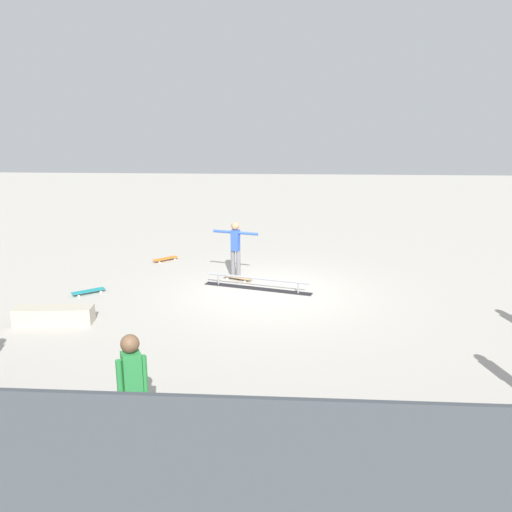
# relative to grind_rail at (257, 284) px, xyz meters

# --- Properties ---
(ground_plane) EXTENTS (60.00, 60.00, 0.00)m
(ground_plane) POSITION_rel_grind_rail_xyz_m (-0.30, 0.26, -0.13)
(ground_plane) COLOR #ADA89E
(grind_rail) EXTENTS (2.81, 1.00, 0.31)m
(grind_rail) POSITION_rel_grind_rail_xyz_m (0.00, 0.00, 0.00)
(grind_rail) COLOR black
(grind_rail) RESTS_ON ground_plane
(skate_ledge) EXTENTS (1.65, 0.58, 0.36)m
(skate_ledge) POSITION_rel_grind_rail_xyz_m (4.15, 2.58, 0.05)
(skate_ledge) COLOR #B2A893
(skate_ledge) RESTS_ON ground_plane
(skater_main) EXTENTS (1.24, 0.43, 1.57)m
(skater_main) POSITION_rel_grind_rail_xyz_m (0.63, -0.82, 0.78)
(skater_main) COLOR slate
(skater_main) RESTS_ON ground_plane
(skateboard_main) EXTENTS (0.81, 0.52, 0.09)m
(skateboard_main) POSITION_rel_grind_rail_xyz_m (0.56, -0.73, -0.06)
(skateboard_main) COLOR tan
(skateboard_main) RESTS_ON ground_plane
(bystander_green_shirt) EXTENTS (0.37, 0.28, 1.68)m
(bystander_green_shirt) POSITION_rel_grind_rail_xyz_m (1.12, 6.86, 0.82)
(bystander_green_shirt) COLOR black
(bystander_green_shirt) RESTS_ON ground_plane
(loose_skateboard_orange) EXTENTS (0.72, 0.70, 0.09)m
(loose_skateboard_orange) POSITION_rel_grind_rail_xyz_m (2.98, -2.53, -0.06)
(loose_skateboard_orange) COLOR orange
(loose_skateboard_orange) RESTS_ON ground_plane
(loose_skateboard_teal) EXTENTS (0.75, 0.65, 0.09)m
(loose_skateboard_teal) POSITION_rel_grind_rail_xyz_m (4.16, 0.67, -0.06)
(loose_skateboard_teal) COLOR teal
(loose_skateboard_teal) RESTS_ON ground_plane
(back_fence) EXTENTS (24.00, 0.06, 1.74)m
(back_fence) POSITION_rel_grind_rail_xyz_m (-0.30, 8.31, 0.74)
(back_fence) COLOR #383D42
(back_fence) RESTS_ON ground_plane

